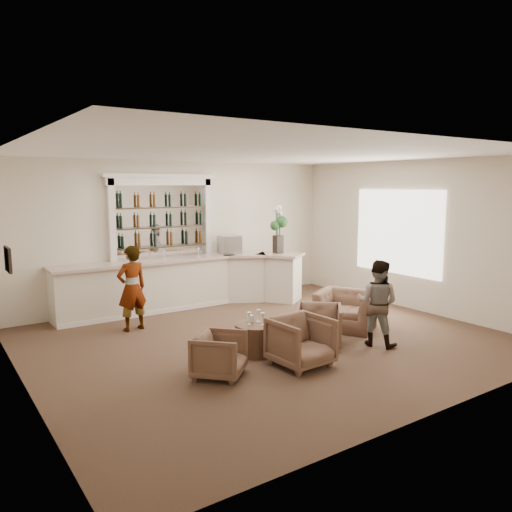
# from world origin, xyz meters

# --- Properties ---
(ground) EXTENTS (8.00, 8.00, 0.00)m
(ground) POSITION_xyz_m (0.00, 0.00, 0.00)
(ground) COLOR brown
(ground) RESTS_ON ground
(room_shell) EXTENTS (8.04, 7.02, 3.32)m
(room_shell) POSITION_xyz_m (0.16, 0.71, 2.34)
(room_shell) COLOR beige
(room_shell) RESTS_ON ground
(bar_counter) EXTENTS (5.72, 1.80, 1.14)m
(bar_counter) POSITION_xyz_m (-0.16, 3.00, 0.57)
(bar_counter) COLOR beige
(bar_counter) RESTS_ON ground
(back_bar_alcove) EXTENTS (2.64, 0.25, 3.00)m
(back_bar_alcove) POSITION_xyz_m (-0.50, 3.41, 2.03)
(back_bar_alcove) COLOR white
(back_bar_alcove) RESTS_ON ground
(cocktail_table) EXTENTS (0.71, 0.71, 0.50)m
(cocktail_table) POSITION_xyz_m (-0.58, -0.46, 0.25)
(cocktail_table) COLOR #513623
(cocktail_table) RESTS_ON ground
(sommelier) EXTENTS (0.64, 0.47, 1.64)m
(sommelier) POSITION_xyz_m (-1.78, 1.97, 0.82)
(sommelier) COLOR gray
(sommelier) RESTS_ON ground
(guest) EXTENTS (0.82, 0.90, 1.50)m
(guest) POSITION_xyz_m (1.39, -1.28, 0.75)
(guest) COLOR gray
(guest) RESTS_ON ground
(armchair_left) EXTENTS (1.00, 1.00, 0.65)m
(armchair_left) POSITION_xyz_m (-1.59, -0.99, 0.33)
(armchair_left) COLOR brown
(armchair_left) RESTS_ON ground
(armchair_center) EXTENTS (0.86, 0.88, 0.77)m
(armchair_center) POSITION_xyz_m (-0.33, -1.32, 0.38)
(armchair_center) COLOR brown
(armchair_center) RESTS_ON ground
(armchair_right) EXTENTS (1.10, 1.10, 0.72)m
(armchair_right) POSITION_xyz_m (0.53, -0.75, 0.36)
(armchair_right) COLOR brown
(armchair_right) RESTS_ON ground
(armchair_far) EXTENTS (1.38, 1.43, 0.72)m
(armchair_far) POSITION_xyz_m (1.70, -0.23, 0.36)
(armchair_far) COLOR brown
(armchair_far) RESTS_ON ground
(espresso_machine) EXTENTS (0.53, 0.47, 0.43)m
(espresso_machine) POSITION_xyz_m (1.04, 3.04, 1.35)
(espresso_machine) COLOR #ABABAF
(espresso_machine) RESTS_ON bar_counter
(flower_vase) EXTENTS (0.30, 0.30, 1.13)m
(flower_vase) POSITION_xyz_m (2.05, 2.47, 1.78)
(flower_vase) COLOR black
(flower_vase) RESTS_ON bar_counter
(wine_glass_bar_left) EXTENTS (0.07, 0.07, 0.21)m
(wine_glass_bar_left) POSITION_xyz_m (0.15, 2.95, 1.25)
(wine_glass_bar_left) COLOR white
(wine_glass_bar_left) RESTS_ON bar_counter
(wine_glass_bar_right) EXTENTS (0.07, 0.07, 0.21)m
(wine_glass_bar_right) POSITION_xyz_m (-0.63, 3.05, 1.25)
(wine_glass_bar_right) COLOR white
(wine_glass_bar_right) RESTS_ON bar_counter
(wine_glass_tbl_a) EXTENTS (0.07, 0.07, 0.21)m
(wine_glass_tbl_a) POSITION_xyz_m (-0.70, -0.43, 0.60)
(wine_glass_tbl_a) COLOR white
(wine_glass_tbl_a) RESTS_ON cocktail_table
(wine_glass_tbl_b) EXTENTS (0.07, 0.07, 0.21)m
(wine_glass_tbl_b) POSITION_xyz_m (-0.48, -0.38, 0.60)
(wine_glass_tbl_b) COLOR white
(wine_glass_tbl_b) RESTS_ON cocktail_table
(wine_glass_tbl_c) EXTENTS (0.07, 0.07, 0.21)m
(wine_glass_tbl_c) POSITION_xyz_m (-0.54, -0.59, 0.60)
(wine_glass_tbl_c) COLOR white
(wine_glass_tbl_c) RESTS_ON cocktail_table
(napkin_holder) EXTENTS (0.08, 0.08, 0.12)m
(napkin_holder) POSITION_xyz_m (-0.60, -0.32, 0.56)
(napkin_holder) COLOR silver
(napkin_holder) RESTS_ON cocktail_table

